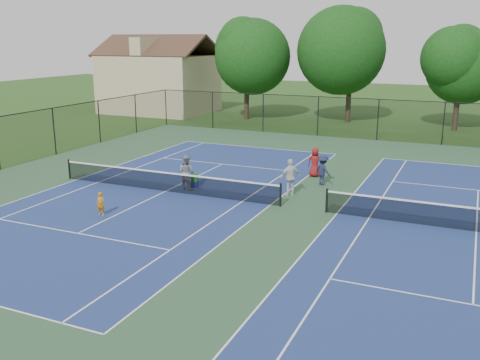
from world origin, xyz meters
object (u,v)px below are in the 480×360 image
at_px(tree_back_c, 461,62).
at_px(clapboard_house, 159,81).
at_px(child_player, 101,204).
at_px(tree_back_b, 351,46).
at_px(ball_hopper, 194,178).
at_px(tree_back_a, 247,52).
at_px(instructor, 187,172).
at_px(bystander_b, 323,170).
at_px(bystander_c, 315,162).
at_px(bystander_a, 290,177).
at_px(ball_crate, 195,184).

height_order(tree_back_c, clapboard_house, tree_back_c).
bearing_deg(child_player, tree_back_b, 74.21).
bearing_deg(tree_back_c, tree_back_b, 173.66).
height_order(clapboard_house, ball_hopper, clapboard_house).
height_order(tree_back_a, instructor, tree_back_a).
distance_m(clapboard_house, ball_hopper, 29.21).
distance_m(child_player, bystander_b, 11.20).
bearing_deg(clapboard_house, tree_back_a, -5.71).
bearing_deg(child_player, bystander_b, 40.51).
bearing_deg(bystander_c, bystander_b, 113.00).
height_order(bystander_c, ball_hopper, bystander_c).
xyz_separation_m(instructor, bystander_a, (5.05, 1.02, 0.02)).
xyz_separation_m(tree_back_c, bystander_a, (-6.21, -23.18, -4.59)).
distance_m(tree_back_a, clapboard_house, 10.47).
bearing_deg(ball_crate, bystander_b, 27.20).
relative_size(bystander_a, bystander_b, 1.16).
distance_m(tree_back_b, bystander_b, 22.78).
relative_size(child_player, bystander_a, 0.57).
height_order(tree_back_a, clapboard_house, tree_back_a).
relative_size(bystander_a, ball_crate, 4.75).
bearing_deg(tree_back_c, clapboard_house, -180.00).
height_order(child_player, ball_crate, child_player).
distance_m(tree_back_a, child_player, 29.28).
bearing_deg(clapboard_house, tree_back_c, 0.00).
height_order(instructor, ball_crate, instructor).
xyz_separation_m(clapboard_house, ball_crate, (16.89, -23.69, -2.95)).
height_order(tree_back_b, tree_back_c, tree_back_b).
xyz_separation_m(tree_back_a, bystander_a, (11.79, -22.18, -5.15)).
bearing_deg(clapboard_house, child_player, -62.18).
bearing_deg(ball_hopper, ball_crate, 0.00).
distance_m(bystander_a, ball_hopper, 4.94).
height_order(tree_back_c, bystander_c, tree_back_c).
bearing_deg(bystander_a, bystander_b, -152.83).
relative_size(tree_back_a, tree_back_b, 0.91).
xyz_separation_m(bystander_a, ball_crate, (-4.90, -0.51, -0.75)).
height_order(tree_back_a, child_player, tree_back_a).
bearing_deg(tree_back_a, bystander_a, -62.01).
xyz_separation_m(tree_back_a, instructor, (6.74, -23.20, -5.17)).
height_order(tree_back_a, bystander_b, tree_back_a).
bearing_deg(ball_hopper, bystander_c, 42.13).
height_order(tree_back_a, ball_hopper, tree_back_a).
height_order(tree_back_b, bystander_a, tree_back_b).
bearing_deg(clapboard_house, tree_back_b, 3.01).
xyz_separation_m(tree_back_a, tree_back_b, (9.00, 2.00, 0.56)).
distance_m(tree_back_a, bystander_b, 24.03).
xyz_separation_m(tree_back_b, ball_hopper, (-2.11, -24.69, -6.11)).
height_order(tree_back_a, tree_back_c, tree_back_a).
bearing_deg(ball_hopper, child_player, -104.82).
distance_m(clapboard_house, bystander_c, 29.18).
xyz_separation_m(bystander_c, ball_hopper, (-4.95, -4.48, -0.31)).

